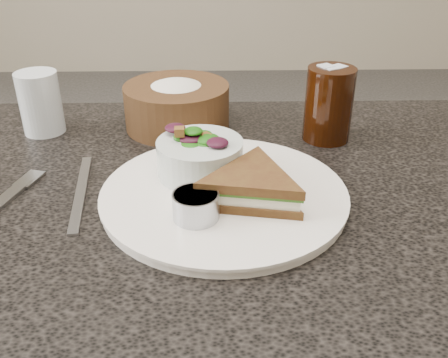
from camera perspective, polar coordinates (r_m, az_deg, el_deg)
The scene contains 9 objects.
dinner_plate at distance 0.63m, azimuth -0.00°, elevation -1.86°, with size 0.31×0.31×0.01m, color white.
sandwich at distance 0.60m, azimuth 3.20°, elevation -0.88°, with size 0.15×0.15×0.04m, color #513918, non-canonical shape.
salad_bowl at distance 0.65m, azimuth -2.77°, elevation 3.14°, with size 0.11×0.11×0.07m, color silver, non-canonical shape.
dressing_ramekin at distance 0.57m, azimuth -3.24°, elevation -3.11°, with size 0.05×0.05×0.03m, color #A5AAB4.
orange_wedge at distance 0.70m, azimuth -0.04°, elevation 3.28°, with size 0.06×0.06×0.03m, color orange.
knife at distance 0.67m, azimuth -16.04°, elevation -1.42°, with size 0.01×0.19×0.00m, color #A8ABB1.
bread_basket at distance 0.83m, azimuth -5.44°, elevation 9.12°, with size 0.17×0.17×0.10m, color #53371D, non-canonical shape.
cola_glass at distance 0.79m, azimuth 11.92°, elevation 8.76°, with size 0.07×0.07×0.13m, color black, non-canonical shape.
water_glass at distance 0.86m, azimuth -20.25°, elevation 8.17°, with size 0.07×0.07×0.10m, color silver.
Camera 1 is at (0.06, -0.54, 1.08)m, focal length 40.00 mm.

